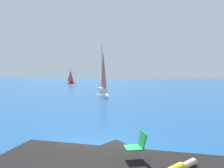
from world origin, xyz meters
TOP-DOWN VIEW (x-y plane):
  - ground_plane at (0.00, 0.00)m, footprint 160.00×160.00m
  - boulder_seaward at (0.83, -1.00)m, footprint 2.04×2.08m
  - boulder_inland at (0.83, -1.00)m, footprint 1.38×1.70m
  - sailboat_near at (-3.60, 19.25)m, footprint 2.85×3.96m
  - sailboat_far at (-16.90, 45.87)m, footprint 2.25×1.76m
  - beach_chair at (1.58, -2.35)m, footprint 0.72×0.65m

SIDE VIEW (x-z plane):
  - ground_plane at x=0.00m, z-range 0.00..0.00m
  - boulder_seaward at x=0.83m, z-range -0.56..0.56m
  - boulder_inland at x=0.83m, z-range -0.57..0.57m
  - sailboat_far at x=-16.90m, z-range -1.85..2.30m
  - sailboat_near at x=-3.60m, z-range -3.21..3.99m
  - beach_chair at x=1.58m, z-range 0.75..1.55m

